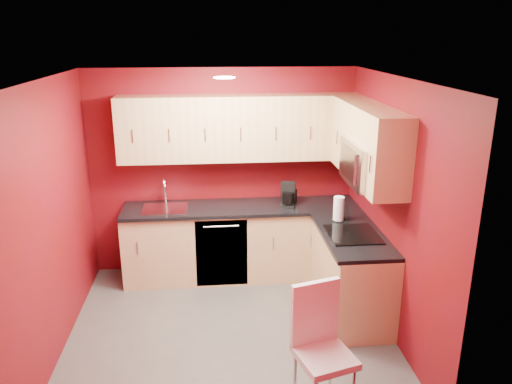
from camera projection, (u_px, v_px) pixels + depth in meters
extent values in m
plane|color=#4E4C49|center=(230.00, 330.00, 5.07)|extent=(3.20, 3.20, 0.00)
plane|color=white|center=(225.00, 79.00, 4.30)|extent=(3.20, 3.20, 0.00)
plane|color=maroon|center=(223.00, 172.00, 6.10)|extent=(3.20, 0.00, 3.20)
plane|color=maroon|center=(237.00, 294.00, 3.26)|extent=(3.20, 0.00, 3.20)
plane|color=maroon|center=(52.00, 220.00, 4.54)|extent=(0.00, 3.00, 3.00)
plane|color=maroon|center=(393.00, 209.00, 4.83)|extent=(0.00, 3.00, 3.00)
cube|color=tan|center=(241.00, 242.00, 6.09)|extent=(2.80, 0.60, 0.87)
cube|color=tan|center=(351.00, 274.00, 5.29)|extent=(0.60, 1.30, 0.87)
cube|color=black|center=(241.00, 208.00, 5.93)|extent=(2.80, 0.63, 0.04)
cube|color=black|center=(352.00, 235.00, 5.13)|extent=(0.63, 1.27, 0.04)
cube|color=tan|center=(240.00, 128.00, 5.78)|extent=(2.80, 0.35, 0.75)
cube|color=tan|center=(354.00, 134.00, 5.45)|extent=(0.35, 0.57, 0.75)
cube|color=tan|center=(391.00, 159.00, 4.36)|extent=(0.35, 0.22, 0.75)
cube|color=tan|center=(375.00, 125.00, 4.76)|extent=(0.35, 0.76, 0.33)
cube|color=silver|center=(369.00, 163.00, 4.87)|extent=(0.40, 0.76, 0.42)
cube|color=black|center=(351.00, 164.00, 4.86)|extent=(0.02, 0.62, 0.33)
cylinder|color=silver|center=(355.00, 170.00, 4.64)|extent=(0.02, 0.02, 0.29)
cube|color=black|center=(353.00, 234.00, 5.09)|extent=(0.50, 0.55, 0.01)
cube|color=silver|center=(165.00, 209.00, 5.84)|extent=(0.52, 0.42, 0.02)
cylinder|color=silver|center=(165.00, 193.00, 5.99)|extent=(0.02, 0.02, 0.26)
torus|color=silver|center=(164.00, 184.00, 5.89)|extent=(0.02, 0.16, 0.16)
cylinder|color=silver|center=(164.00, 191.00, 5.84)|extent=(0.02, 0.02, 0.12)
cube|color=black|center=(222.00, 253.00, 5.79)|extent=(0.60, 0.02, 0.82)
cylinder|color=white|center=(224.00, 78.00, 4.59)|extent=(0.20, 0.20, 0.01)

